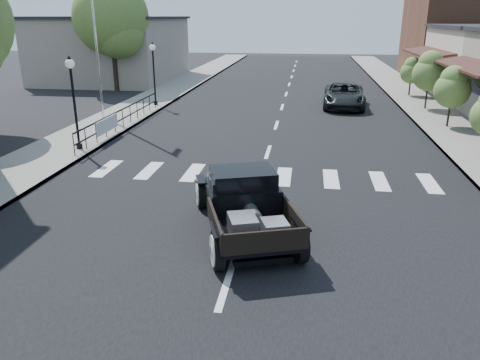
# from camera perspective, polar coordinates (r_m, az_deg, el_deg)

# --- Properties ---
(ground) EXTENTS (120.00, 120.00, 0.00)m
(ground) POSITION_cam_1_polar(r_m,az_deg,el_deg) (12.50, 0.67, -5.43)
(ground) COLOR black
(ground) RESTS_ON ground
(road) EXTENTS (14.00, 80.00, 0.02)m
(road) POSITION_cam_1_polar(r_m,az_deg,el_deg) (26.80, 4.91, 8.06)
(road) COLOR black
(road) RESTS_ON ground
(road_markings) EXTENTS (12.00, 60.00, 0.06)m
(road_markings) POSITION_cam_1_polar(r_m,az_deg,el_deg) (21.93, 4.10, 5.50)
(road_markings) COLOR silver
(road_markings) RESTS_ON ground
(sidewalk_left) EXTENTS (3.00, 80.00, 0.15)m
(sidewalk_left) POSITION_cam_1_polar(r_m,az_deg,el_deg) (28.55, -12.57, 8.50)
(sidewalk_left) COLOR gray
(sidewalk_left) RESTS_ON ground
(sidewalk_right) EXTENTS (3.00, 80.00, 0.15)m
(sidewalk_right) POSITION_cam_1_polar(r_m,az_deg,el_deg) (27.66, 22.91, 7.10)
(sidewalk_right) COLOR gray
(sidewalk_right) RESTS_ON ground
(low_building_left) EXTENTS (10.00, 12.00, 5.00)m
(low_building_left) POSITION_cam_1_polar(r_m,az_deg,el_deg) (42.65, -15.11, 15.06)
(low_building_left) COLOR gray
(low_building_left) RESTS_ON ground
(far_building_right) EXTENTS (11.00, 10.00, 7.00)m
(far_building_right) POSITION_cam_1_polar(r_m,az_deg,el_deg) (45.50, 27.12, 15.17)
(far_building_right) COLOR brown
(far_building_right) RESTS_ON ground
(railing) EXTENTS (0.08, 10.00, 1.00)m
(railing) POSITION_cam_1_polar(r_m,az_deg,el_deg) (23.44, -14.11, 7.50)
(railing) COLOR black
(railing) RESTS_ON sidewalk_left
(banner) EXTENTS (0.04, 2.20, 0.60)m
(banner) POSITION_cam_1_polar(r_m,az_deg,el_deg) (21.65, -15.81, 5.86)
(banner) COLOR silver
(banner) RESTS_ON sidewalk_left
(lamp_post_b) EXTENTS (0.36, 0.36, 3.66)m
(lamp_post_b) POSITION_cam_1_polar(r_m,az_deg,el_deg) (19.75, -19.53, 8.78)
(lamp_post_b) COLOR black
(lamp_post_b) RESTS_ON sidewalk_left
(lamp_post_c) EXTENTS (0.36, 0.36, 3.66)m
(lamp_post_c) POSITION_cam_1_polar(r_m,az_deg,el_deg) (28.90, -10.44, 12.60)
(lamp_post_c) COLOR black
(lamp_post_c) RESTS_ON sidewalk_left
(flagpole) EXTENTS (0.12, 0.12, 10.89)m
(flagpole) POSITION_cam_1_polar(r_m,az_deg,el_deg) (25.58, -17.51, 19.34)
(flagpole) COLOR silver
(flagpole) RESTS_ON sidewalk_left
(big_tree_far) EXTENTS (5.30, 5.30, 7.79)m
(big_tree_far) POSITION_cam_1_polar(r_m,az_deg,el_deg) (36.08, -15.28, 16.60)
(big_tree_far) COLOR #516D2E
(big_tree_far) RESTS_ON ground
(small_tree_c) EXTENTS (1.68, 1.68, 2.80)m
(small_tree_c) POSITION_cam_1_polar(r_m,az_deg,el_deg) (24.86, 24.34, 9.14)
(small_tree_c) COLOR #567435
(small_tree_c) RESTS_ON sidewalk_right
(small_tree_d) EXTENTS (1.89, 1.89, 3.15)m
(small_tree_d) POSITION_cam_1_polar(r_m,az_deg,el_deg) (29.35, 21.99, 11.13)
(small_tree_d) COLOR #567435
(small_tree_d) RESTS_ON sidewalk_right
(small_tree_e) EXTENTS (1.46, 1.46, 2.43)m
(small_tree_e) POSITION_cam_1_polar(r_m,az_deg,el_deg) (34.05, 20.11, 11.71)
(small_tree_e) COLOR #567435
(small_tree_e) RESTS_ON sidewalk_right
(hotrod_pickup) EXTENTS (3.70, 5.29, 1.67)m
(hotrod_pickup) POSITION_cam_1_polar(r_m,az_deg,el_deg) (11.70, 0.53, -2.76)
(hotrod_pickup) COLOR black
(hotrod_pickup) RESTS_ON ground
(second_car) EXTENTS (2.61, 5.24, 1.43)m
(second_car) POSITION_cam_1_polar(r_m,az_deg,el_deg) (29.22, 12.57, 10.01)
(second_car) COLOR black
(second_car) RESTS_ON ground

